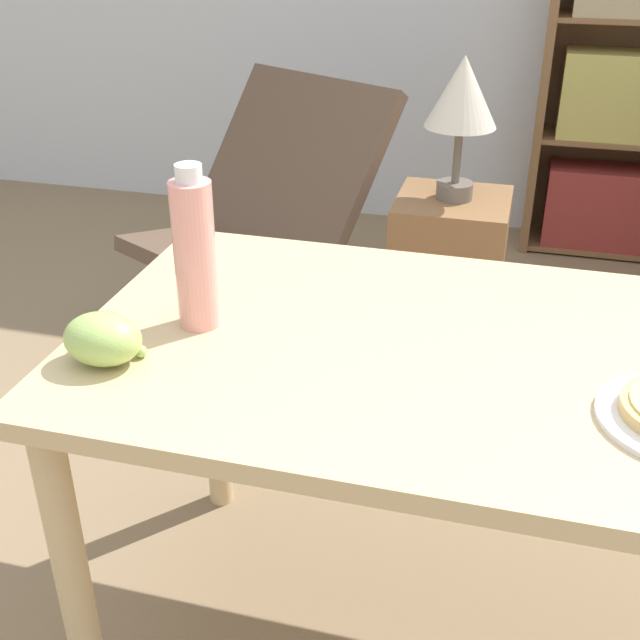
{
  "coord_description": "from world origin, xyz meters",
  "views": [
    {
      "loc": [
        -0.01,
        -1.12,
        1.43
      ],
      "look_at": [
        -0.31,
        0.02,
        0.8
      ],
      "focal_mm": 45.0,
      "sensor_mm": 36.0,
      "label": 1
    }
  ],
  "objects_px": {
    "drink_bottle": "(195,253)",
    "side_table": "(446,289)",
    "lounge_chair_near": "(259,267)",
    "table_lamp": "(462,99)",
    "grape_bunch": "(103,339)"
  },
  "relations": [
    {
      "from": "drink_bottle",
      "to": "side_table",
      "type": "bearing_deg",
      "value": 73.96
    },
    {
      "from": "lounge_chair_near",
      "to": "table_lamp",
      "type": "bearing_deg",
      "value": 23.75
    },
    {
      "from": "lounge_chair_near",
      "to": "table_lamp",
      "type": "xyz_separation_m",
      "value": [
        0.65,
        -0.04,
        0.62
      ]
    },
    {
      "from": "grape_bunch",
      "to": "side_table",
      "type": "bearing_deg",
      "value": 71.87
    },
    {
      "from": "drink_bottle",
      "to": "lounge_chair_near",
      "type": "bearing_deg",
      "value": 104.69
    },
    {
      "from": "grape_bunch",
      "to": "drink_bottle",
      "type": "height_order",
      "value": "drink_bottle"
    },
    {
      "from": "drink_bottle",
      "to": "table_lamp",
      "type": "relative_size",
      "value": 0.71
    },
    {
      "from": "grape_bunch",
      "to": "lounge_chair_near",
      "type": "bearing_deg",
      "value": 98.96
    },
    {
      "from": "table_lamp",
      "to": "lounge_chair_near",
      "type": "bearing_deg",
      "value": 176.4
    },
    {
      "from": "drink_bottle",
      "to": "table_lamp",
      "type": "xyz_separation_m",
      "value": [
        0.33,
        1.16,
        0.03
      ]
    },
    {
      "from": "grape_bunch",
      "to": "side_table",
      "type": "relative_size",
      "value": 0.22
    },
    {
      "from": "lounge_chair_near",
      "to": "side_table",
      "type": "height_order",
      "value": "lounge_chair_near"
    },
    {
      "from": "drink_bottle",
      "to": "side_table",
      "type": "height_order",
      "value": "drink_bottle"
    },
    {
      "from": "drink_bottle",
      "to": "grape_bunch",
      "type": "bearing_deg",
      "value": -121.34
    },
    {
      "from": "drink_bottle",
      "to": "side_table",
      "type": "distance_m",
      "value": 1.34
    }
  ]
}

